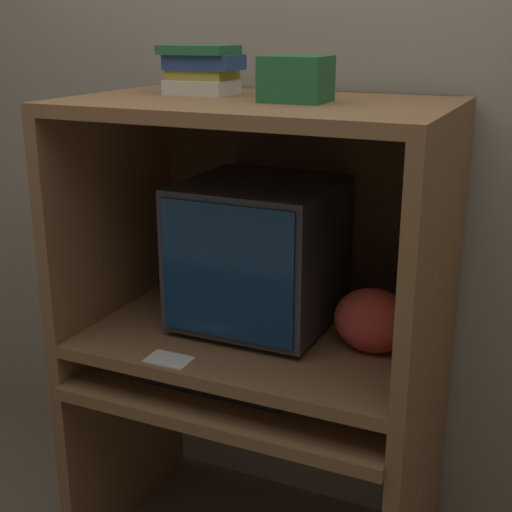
# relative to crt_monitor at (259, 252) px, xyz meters

# --- Properties ---
(wall_back) EXTENTS (6.00, 0.06, 2.60)m
(wall_back) POSITION_rel_crt_monitor_xyz_m (0.03, 0.33, 0.29)
(wall_back) COLOR gray
(wall_back) RESTS_ON ground_plane
(desk_base) EXTENTS (1.03, 0.69, 0.66)m
(desk_base) POSITION_rel_crt_monitor_xyz_m (0.03, -0.10, -0.58)
(desk_base) COLOR brown
(desk_base) RESTS_ON ground_plane
(desk_monitor_shelf) EXTENTS (1.03, 0.67, 0.12)m
(desk_monitor_shelf) POSITION_rel_crt_monitor_xyz_m (0.03, -0.06, -0.25)
(desk_monitor_shelf) COLOR brown
(desk_monitor_shelf) RESTS_ON desk_base
(hutch_upper) EXTENTS (1.03, 0.67, 0.67)m
(hutch_upper) POSITION_rel_crt_monitor_xyz_m (0.03, -0.02, 0.22)
(hutch_upper) COLOR brown
(hutch_upper) RESTS_ON desk_monitor_shelf
(crt_monitor) EXTENTS (0.43, 0.44, 0.43)m
(crt_monitor) POSITION_rel_crt_monitor_xyz_m (0.00, 0.00, 0.00)
(crt_monitor) COLOR #333338
(crt_monitor) RESTS_ON desk_monitor_shelf
(keyboard) EXTENTS (0.42, 0.16, 0.03)m
(keyboard) POSITION_rel_crt_monitor_xyz_m (-0.02, -0.20, -0.33)
(keyboard) COLOR black
(keyboard) RESTS_ON desk_base
(mouse) EXTENTS (0.07, 0.05, 0.03)m
(mouse) POSITION_rel_crt_monitor_xyz_m (0.24, -0.19, -0.33)
(mouse) COLOR black
(mouse) RESTS_ON desk_base
(snack_bag) EXTENTS (0.22, 0.16, 0.18)m
(snack_bag) POSITION_rel_crt_monitor_xyz_m (0.37, -0.05, -0.13)
(snack_bag) COLOR #BC382D
(snack_bag) RESTS_ON desk_monitor_shelf
(book_stack) EXTENTS (0.21, 0.15, 0.14)m
(book_stack) POSITION_rel_crt_monitor_xyz_m (-0.18, 0.01, 0.52)
(book_stack) COLOR beige
(book_stack) RESTS_ON hutch_upper
(paper_card) EXTENTS (0.12, 0.08, 0.00)m
(paper_card) POSITION_rel_crt_monitor_xyz_m (-0.11, -0.33, -0.22)
(paper_card) COLOR white
(paper_card) RESTS_ON desk_monitor_shelf
(storage_box) EXTENTS (0.16, 0.14, 0.11)m
(storage_box) POSITION_rel_crt_monitor_xyz_m (0.14, -0.08, 0.51)
(storage_box) COLOR #236638
(storage_box) RESTS_ON hutch_upper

